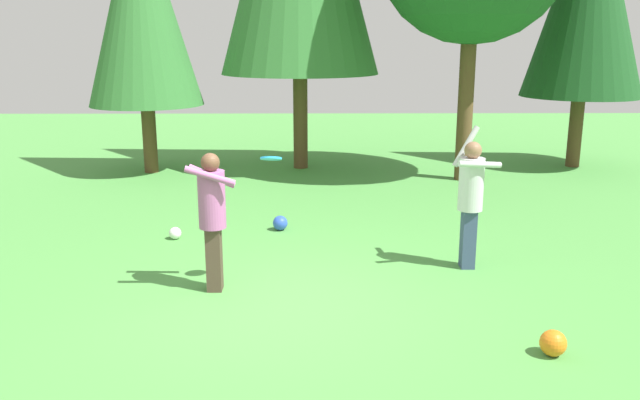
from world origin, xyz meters
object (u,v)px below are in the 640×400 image
(person_catcher, at_px, (212,210))
(ball_blue, at_px, (280,223))
(person_thrower, at_px, (471,193))
(frisbee, at_px, (271,158))
(ball_orange, at_px, (553,343))
(tree_left, at_px, (141,2))
(ball_white, at_px, (175,233))

(person_catcher, distance_m, ball_blue, 2.90)
(person_thrower, distance_m, frisbee, 2.85)
(person_catcher, bearing_deg, ball_orange, -31.96)
(ball_blue, distance_m, tree_left, 6.97)
(ball_white, bearing_deg, person_catcher, -66.22)
(person_thrower, bearing_deg, tree_left, -63.29)
(ball_orange, xyz_separation_m, ball_white, (-4.66, 3.99, -0.04))
(person_catcher, bearing_deg, frisbee, 0.00)
(ball_white, bearing_deg, ball_blue, 16.13)
(ball_orange, bearing_deg, tree_left, 124.09)
(frisbee, relative_size, tree_left, 0.05)
(frisbee, bearing_deg, person_thrower, 15.31)
(frisbee, height_order, ball_blue, frisbee)
(ball_orange, xyz_separation_m, tree_left, (-6.30, 9.31, 3.75))
(ball_blue, xyz_separation_m, tree_left, (-3.31, 4.85, 3.77))
(person_thrower, relative_size, frisbee, 6.89)
(ball_orange, distance_m, tree_left, 11.86)
(person_catcher, relative_size, frisbee, 6.21)
(tree_left, bearing_deg, frisbee, -65.74)
(ball_orange, height_order, tree_left, tree_left)
(person_catcher, distance_m, ball_orange, 4.23)
(person_catcher, height_order, ball_orange, person_catcher)
(ball_orange, bearing_deg, person_thrower, 96.10)
(person_catcher, xyz_separation_m, frisbee, (0.74, 0.07, 0.64))
(person_thrower, bearing_deg, ball_white, -32.55)
(frisbee, distance_m, ball_blue, 3.02)
(ball_white, distance_m, tree_left, 6.74)
(frisbee, height_order, ball_orange, frisbee)
(person_thrower, bearing_deg, person_catcher, -2.02)
(ball_orange, relative_size, ball_white, 1.39)
(person_catcher, relative_size, ball_white, 9.06)
(ball_orange, bearing_deg, person_catcher, 153.79)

